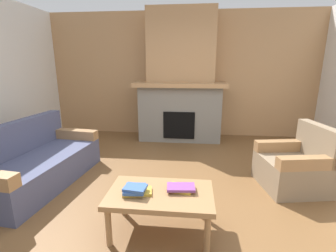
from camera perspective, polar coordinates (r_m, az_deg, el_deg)
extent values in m
plane|color=brown|center=(3.06, -0.19, -17.38)|extent=(9.00, 9.00, 0.00)
cube|color=tan|center=(5.60, 3.19, 11.79)|extent=(6.00, 0.12, 2.70)
cube|color=gray|center=(5.29, 2.84, 3.15)|extent=(1.70, 0.70, 1.15)
cube|color=black|center=(5.01, 2.60, 0.22)|extent=(0.64, 0.08, 0.56)
cube|color=tan|center=(5.15, 2.90, 9.76)|extent=(1.90, 0.82, 0.08)
cube|color=tan|center=(5.29, 3.10, 18.29)|extent=(1.40, 0.50, 1.47)
cube|color=#474C6B|center=(3.81, -27.77, -9.08)|extent=(1.02, 1.88, 0.40)
cube|color=#474C6B|center=(3.90, -32.36, -2.54)|extent=(0.35, 1.81, 0.45)
cube|color=#997047|center=(4.34, -21.41, -1.76)|extent=(0.85, 0.25, 0.15)
cube|color=#847056|center=(3.69, 26.92, -9.78)|extent=(0.88, 0.88, 0.40)
cube|color=#847056|center=(3.72, 31.79, -3.23)|extent=(0.27, 0.77, 0.45)
cube|color=#997047|center=(3.84, 25.07, -4.21)|extent=(0.77, 0.27, 0.15)
cube|color=#997047|center=(3.35, 30.14, -7.51)|extent=(0.77, 0.27, 0.15)
cube|color=#997047|center=(2.41, -1.80, -15.75)|extent=(1.00, 0.60, 0.05)
cylinder|color=#997047|center=(2.43, -13.76, -22.03)|extent=(0.06, 0.06, 0.38)
cylinder|color=#997047|center=(2.32, 9.20, -23.73)|extent=(0.06, 0.06, 0.38)
cylinder|color=#997047|center=(2.81, -10.38, -16.36)|extent=(0.06, 0.06, 0.38)
cylinder|color=#997047|center=(2.71, 8.66, -17.45)|extent=(0.06, 0.06, 0.38)
cube|color=gold|center=(2.39, -7.20, -15.02)|extent=(0.29, 0.20, 0.03)
cube|color=#335699|center=(2.38, -7.83, -14.44)|extent=(0.20, 0.22, 0.03)
cube|color=#335699|center=(2.34, -7.70, -14.16)|extent=(0.22, 0.18, 0.03)
cube|color=gold|center=(2.44, 3.03, -14.34)|extent=(0.25, 0.22, 0.02)
cube|color=#7A3D84|center=(2.40, 3.05, -14.14)|extent=(0.28, 0.18, 0.03)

